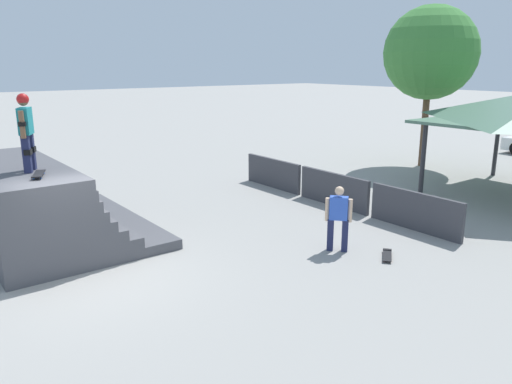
{
  "coord_description": "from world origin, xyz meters",
  "views": [
    {
      "loc": [
        9.76,
        -3.1,
        4.36
      ],
      "look_at": [
        -0.35,
        4.59,
        1.11
      ],
      "focal_mm": 35.0,
      "sensor_mm": 36.0,
      "label": 1
    }
  ],
  "objects_px": {
    "skater_on_deck": "(26,127)",
    "bystander_walking": "(338,215)",
    "skateboard_on_deck": "(38,174)",
    "tree_beside_pavilion": "(431,53)",
    "skateboard_on_ground": "(387,255)"
  },
  "relations": [
    {
      "from": "skater_on_deck",
      "to": "tree_beside_pavilion",
      "type": "relative_size",
      "value": 0.26
    },
    {
      "from": "skateboard_on_deck",
      "to": "bystander_walking",
      "type": "xyz_separation_m",
      "value": [
        3.36,
        5.79,
        -1.18
      ]
    },
    {
      "from": "skateboard_on_ground",
      "to": "tree_beside_pavilion",
      "type": "xyz_separation_m",
      "value": [
        -6.04,
        9.96,
        4.76
      ]
    },
    {
      "from": "skateboard_on_deck",
      "to": "tree_beside_pavilion",
      "type": "distance_m",
      "value": 16.68
    },
    {
      "from": "tree_beside_pavilion",
      "to": "skater_on_deck",
      "type": "bearing_deg",
      "value": -86.73
    },
    {
      "from": "skater_on_deck",
      "to": "skateboard_on_deck",
      "type": "xyz_separation_m",
      "value": [
        0.73,
        -0.02,
        -0.94
      ]
    },
    {
      "from": "skateboard_on_deck",
      "to": "bystander_walking",
      "type": "bearing_deg",
      "value": 80.94
    },
    {
      "from": "skateboard_on_deck",
      "to": "skateboard_on_ground",
      "type": "relative_size",
      "value": 1.18
    },
    {
      "from": "skateboard_on_ground",
      "to": "tree_beside_pavilion",
      "type": "distance_m",
      "value": 12.58
    },
    {
      "from": "skater_on_deck",
      "to": "bystander_walking",
      "type": "bearing_deg",
      "value": 81.29
    },
    {
      "from": "skater_on_deck",
      "to": "bystander_walking",
      "type": "distance_m",
      "value": 7.39
    },
    {
      "from": "bystander_walking",
      "to": "tree_beside_pavilion",
      "type": "xyz_separation_m",
      "value": [
        -5.03,
        10.57,
        3.93
      ]
    },
    {
      "from": "skateboard_on_deck",
      "to": "bystander_walking",
      "type": "height_order",
      "value": "skateboard_on_deck"
    },
    {
      "from": "skater_on_deck",
      "to": "bystander_walking",
      "type": "height_order",
      "value": "skater_on_deck"
    },
    {
      "from": "skateboard_on_ground",
      "to": "tree_beside_pavilion",
      "type": "height_order",
      "value": "tree_beside_pavilion"
    }
  ]
}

